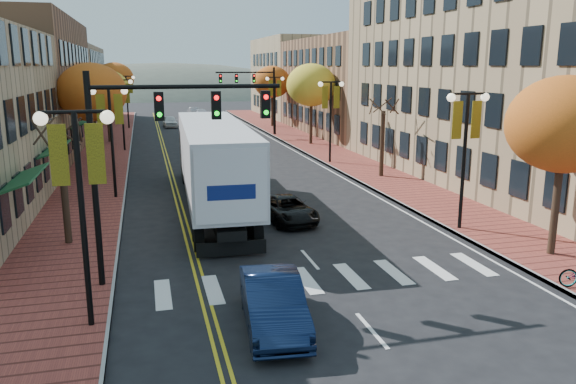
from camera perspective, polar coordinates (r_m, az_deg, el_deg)
ground at (r=17.80m, az=5.96°, el=-11.03°), size 200.00×200.00×0.00m
sidewalk_left at (r=48.38m, az=-18.06°, el=3.67°), size 4.00×85.00×0.15m
sidewalk_right at (r=50.48m, az=2.81°, el=4.64°), size 4.00×85.00×0.15m
building_left_mid at (r=52.49m, az=-27.11°, el=9.54°), size 12.00×24.00×11.00m
building_left_far at (r=77.11m, az=-23.10°, el=9.93°), size 12.00×26.00×9.50m
building_right_near at (r=39.57m, az=24.05°, el=12.15°), size 15.00×28.00×15.00m
building_right_mid at (r=62.22m, az=8.76°, el=10.58°), size 15.00×24.00×10.00m
building_right_far at (r=82.90m, az=2.72°, el=11.55°), size 15.00×20.00×11.00m
tree_left_a at (r=23.97m, az=-21.76°, el=0.00°), size 0.28×0.28×4.20m
tree_left_b at (r=39.42m, az=-19.32°, el=9.53°), size 4.48×4.48×7.21m
tree_left_c at (r=55.38m, az=-17.97°, el=9.93°), size 4.16×4.16×6.69m
tree_left_d at (r=73.34m, az=-17.21°, el=10.94°), size 4.61×4.61×7.42m
tree_right_a at (r=22.81m, az=26.27°, el=6.14°), size 4.16×4.16×6.69m
tree_right_b at (r=36.71m, az=9.54°, el=4.86°), size 0.28×0.28×4.20m
tree_right_c at (r=51.45m, az=2.38°, el=10.80°), size 4.48×4.48×7.21m
tree_right_d at (r=66.93m, az=-1.64°, el=11.11°), size 4.35×4.35×7.00m
lamp_left_a at (r=15.61m, az=-20.44°, el=1.37°), size 1.96×0.36×6.05m
lamp_left_b at (r=31.43m, az=-17.58°, el=6.91°), size 1.96×0.36×6.05m
lamp_left_c at (r=49.36m, az=-16.55°, el=8.87°), size 1.96×0.36×6.05m
lamp_left_d at (r=67.33m, az=-16.06°, el=9.79°), size 1.96×0.36×6.05m
lamp_right_a at (r=25.22m, az=17.61°, el=5.62°), size 1.96×0.36×6.05m
lamp_right_b at (r=41.53m, az=4.36°, el=8.73°), size 1.96×0.36×6.05m
lamp_right_c at (r=58.84m, az=-1.33°, el=9.92°), size 1.96×0.36×6.05m
traffic_mast_near at (r=18.38m, az=-13.38°, el=5.42°), size 6.10×0.35×7.00m
traffic_mast_far at (r=58.38m, az=-3.30°, el=10.50°), size 6.10×0.34×7.00m
semi_truck at (r=28.97m, az=-7.76°, el=3.54°), size 3.46×17.81×4.43m
navy_sedan at (r=15.86m, az=-1.51°, el=-11.13°), size 1.98×4.61×1.48m
black_suv at (r=26.27m, az=-0.08°, el=-1.75°), size 2.43×4.44×1.18m
car_far_white at (r=68.66m, az=-11.88°, el=7.02°), size 1.73×3.98×1.34m
car_far_silver at (r=79.58m, az=-8.78°, el=7.86°), size 2.33×4.51×1.25m
car_far_oncoming at (r=82.02m, az=-9.53°, el=8.01°), size 1.75×4.21×1.35m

